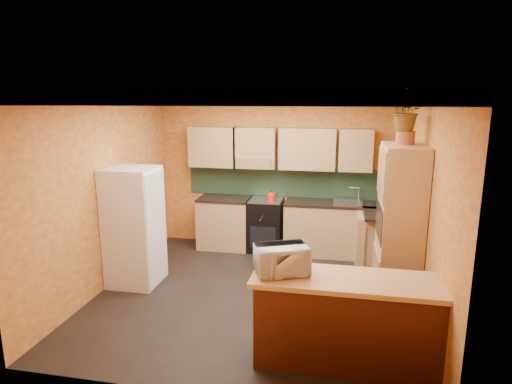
# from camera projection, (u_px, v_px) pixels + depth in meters

# --- Properties ---
(room_shell) EXTENTS (4.24, 4.24, 2.72)m
(room_shell) POSITION_uv_depth(u_px,v_px,m) (259.00, 141.00, 5.71)
(room_shell) COLOR black
(room_shell) RESTS_ON ground
(base_cabinets_back) EXTENTS (3.65, 0.60, 0.88)m
(base_cabinets_back) POSITION_uv_depth(u_px,v_px,m) (301.00, 228.00, 7.43)
(base_cabinets_back) COLOR tan
(base_cabinets_back) RESTS_ON ground
(countertop_back) EXTENTS (3.65, 0.62, 0.04)m
(countertop_back) POSITION_uv_depth(u_px,v_px,m) (302.00, 202.00, 7.33)
(countertop_back) COLOR black
(countertop_back) RESTS_ON base_cabinets_back
(stove) EXTENTS (0.58, 0.58, 0.91)m
(stove) POSITION_uv_depth(u_px,v_px,m) (266.00, 225.00, 7.54)
(stove) COLOR black
(stove) RESTS_ON ground
(kettle) EXTENTS (0.19, 0.19, 0.18)m
(kettle) POSITION_uv_depth(u_px,v_px,m) (271.00, 196.00, 7.36)
(kettle) COLOR red
(kettle) RESTS_ON stove
(sink) EXTENTS (0.48, 0.40, 0.03)m
(sink) POSITION_uv_depth(u_px,v_px,m) (348.00, 202.00, 7.17)
(sink) COLOR silver
(sink) RESTS_ON countertop_back
(base_cabinets_right) EXTENTS (0.60, 0.80, 0.88)m
(base_cabinets_right) POSITION_uv_depth(u_px,v_px,m) (382.00, 243.00, 6.64)
(base_cabinets_right) COLOR tan
(base_cabinets_right) RESTS_ON ground
(countertop_right) EXTENTS (0.62, 0.80, 0.04)m
(countertop_right) POSITION_uv_depth(u_px,v_px,m) (384.00, 215.00, 6.54)
(countertop_right) COLOR black
(countertop_right) RESTS_ON base_cabinets_right
(fridge) EXTENTS (0.68, 0.66, 1.70)m
(fridge) POSITION_uv_depth(u_px,v_px,m) (134.00, 227.00, 6.09)
(fridge) COLOR white
(fridge) RESTS_ON ground
(pantry) EXTENTS (0.48, 0.90, 2.10)m
(pantry) POSITION_uv_depth(u_px,v_px,m) (399.00, 230.00, 5.29)
(pantry) COLOR tan
(pantry) RESTS_ON ground
(fern_pot) EXTENTS (0.22, 0.22, 0.16)m
(fern_pot) POSITION_uv_depth(u_px,v_px,m) (405.00, 138.00, 5.10)
(fern_pot) COLOR #A74F28
(fern_pot) RESTS_ON pantry
(fern) EXTENTS (0.48, 0.43, 0.49)m
(fern) POSITION_uv_depth(u_px,v_px,m) (407.00, 110.00, 5.03)
(fern) COLOR tan
(fern) RESTS_ON fern_pot
(breakfast_bar) EXTENTS (1.80, 0.55, 0.88)m
(breakfast_bar) POSITION_uv_depth(u_px,v_px,m) (347.00, 324.00, 4.26)
(breakfast_bar) COLOR #4B2311
(breakfast_bar) RESTS_ON ground
(bar_top) EXTENTS (1.90, 0.65, 0.05)m
(bar_top) POSITION_uv_depth(u_px,v_px,m) (349.00, 281.00, 4.16)
(bar_top) COLOR tan
(bar_top) RESTS_ON breakfast_bar
(microwave) EXTENTS (0.61, 0.52, 0.28)m
(microwave) POSITION_uv_depth(u_px,v_px,m) (282.00, 260.00, 4.25)
(microwave) COLOR white
(microwave) RESTS_ON bar_top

